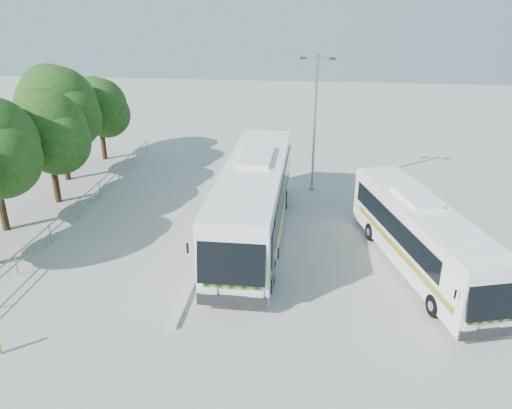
# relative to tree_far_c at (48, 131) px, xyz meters

# --- Properties ---
(ground) EXTENTS (100.00, 100.00, 0.00)m
(ground) POSITION_rel_tree_far_c_xyz_m (12.12, -5.10, -4.26)
(ground) COLOR #A0A09B
(ground) RESTS_ON ground
(kerb_divider) EXTENTS (0.40, 16.00, 0.15)m
(kerb_divider) POSITION_rel_tree_far_c_xyz_m (9.82, -3.10, -4.18)
(kerb_divider) COLOR #B2B2AD
(kerb_divider) RESTS_ON ground
(railing) EXTENTS (0.06, 22.00, 1.00)m
(railing) POSITION_rel_tree_far_c_xyz_m (2.12, -1.10, -3.52)
(railing) COLOR gray
(railing) RESTS_ON ground
(tree_far_c) EXTENTS (4.97, 4.69, 6.49)m
(tree_far_c) POSITION_rel_tree_far_c_xyz_m (0.00, 0.00, 0.00)
(tree_far_c) COLOR #382314
(tree_far_c) RESTS_ON ground
(tree_far_d) EXTENTS (5.62, 5.30, 7.33)m
(tree_far_d) POSITION_rel_tree_far_c_xyz_m (-1.19, 3.70, 0.56)
(tree_far_d) COLOR #382314
(tree_far_d) RESTS_ON ground
(tree_far_e) EXTENTS (4.54, 4.28, 5.92)m
(tree_far_e) POSITION_rel_tree_far_c_xyz_m (-0.51, 8.20, -0.37)
(tree_far_e) COLOR #382314
(tree_far_e) RESTS_ON ground
(coach_main) EXTENTS (2.92, 13.62, 3.77)m
(coach_main) POSITION_rel_tree_far_c_xyz_m (11.93, -3.21, -2.19)
(coach_main) COLOR white
(coach_main) RESTS_ON ground
(coach_adjacent) EXTENTS (5.05, 10.97, 3.00)m
(coach_adjacent) POSITION_rel_tree_far_c_xyz_m (19.55, -5.51, -2.61)
(coach_adjacent) COLOR white
(coach_adjacent) RESTS_ON ground
(lamppost) EXTENTS (2.01, 0.33, 8.23)m
(lamppost) POSITION_rel_tree_far_c_xyz_m (14.76, 3.63, 0.28)
(lamppost) COLOR #969A9F
(lamppost) RESTS_ON ground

